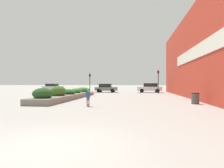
{
  "coord_description": "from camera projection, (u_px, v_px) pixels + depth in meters",
  "views": [
    {
      "loc": [
        2.23,
        -4.82,
        1.62
      ],
      "look_at": [
        -0.44,
        15.73,
        1.53
      ],
      "focal_mm": 32.0,
      "sensor_mm": 36.0,
      "label": 1
    }
  ],
  "objects": [
    {
      "name": "building_wall_right",
      "position": [
        195.0,
        53.0,
        19.76
      ],
      "size": [
        0.67,
        36.5,
        9.27
      ],
      "color": "#B23323",
      "rests_on": "ground_plane"
    },
    {
      "name": "skateboarder",
      "position": [
        88.0,
        95.0,
        13.87
      ],
      "size": [
        1.04,
        0.34,
        1.13
      ],
      "rotation": [
        0.0,
        0.0,
        0.27
      ],
      "color": "tan",
      "rests_on": "skateboard"
    },
    {
      "name": "traffic_light_left",
      "position": [
        90.0,
        80.0,
        32.22
      ],
      "size": [
        0.28,
        0.3,
        3.13
      ],
      "color": "black",
      "rests_on": "ground_plane"
    },
    {
      "name": "trash_bin",
      "position": [
        195.0,
        98.0,
        15.44
      ],
      "size": [
        0.6,
        0.6,
        0.86
      ],
      "color": "#514C47",
      "rests_on": "ground_plane"
    },
    {
      "name": "traffic_light_right",
      "position": [
        158.0,
        78.0,
        31.11
      ],
      "size": [
        0.28,
        0.3,
        3.6
      ],
      "color": "black",
      "rests_on": "ground_plane"
    },
    {
      "name": "planter_box",
      "position": [
        69.0,
        94.0,
        20.82
      ],
      "size": [
        2.08,
        14.15,
        1.36
      ],
      "color": "slate",
      "rests_on": "ground_plane"
    },
    {
      "name": "car_center_left",
      "position": [
        106.0,
        88.0,
        35.06
      ],
      "size": [
        3.81,
        2.06,
        1.5
      ],
      "rotation": [
        0.0,
        0.0,
        -1.57
      ],
      "color": "slate",
      "rests_on": "ground_plane"
    },
    {
      "name": "ground_plane",
      "position": [
        49.0,
        147.0,
        5.07
      ],
      "size": [
        300.0,
        300.0,
        0.0
      ],
      "primitive_type": "plane",
      "color": "#A3A099"
    },
    {
      "name": "skateboard",
      "position": [
        88.0,
        105.0,
        13.87
      ],
      "size": [
        0.31,
        0.61,
        0.1
      ],
      "rotation": [
        0.0,
        0.0,
        0.27
      ],
      "color": "navy",
      "rests_on": "ground_plane"
    },
    {
      "name": "car_rightmost",
      "position": [
        209.0,
        88.0,
        36.03
      ],
      "size": [
        3.87,
        1.97,
        1.52
      ],
      "rotation": [
        0.0,
        0.0,
        1.57
      ],
      "color": "silver",
      "rests_on": "ground_plane"
    },
    {
      "name": "car_leftmost",
      "position": [
        53.0,
        87.0,
        40.44
      ],
      "size": [
        3.9,
        1.93,
        1.5
      ],
      "rotation": [
        0.0,
        0.0,
        -1.57
      ],
      "color": "#BCBCC1",
      "rests_on": "ground_plane"
    },
    {
      "name": "car_center_right",
      "position": [
        150.0,
        88.0,
        34.28
      ],
      "size": [
        4.2,
        1.88,
        1.6
      ],
      "rotation": [
        0.0,
        0.0,
        1.57
      ],
      "color": "silver",
      "rests_on": "ground_plane"
    }
  ]
}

